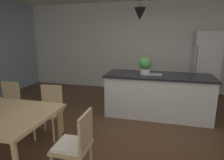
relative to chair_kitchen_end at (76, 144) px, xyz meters
name	(u,v)px	position (x,y,z in m)	size (l,w,h in m)	color
ground_plane	(133,142)	(0.53, 1.03, -0.49)	(10.00, 8.40, 0.04)	#4C301E
wall_back_kitchen	(150,47)	(0.53, 4.29, 0.88)	(10.00, 0.12, 2.70)	white
chair_kitchen_end	(76,144)	(0.00, 0.00, 0.00)	(0.41, 0.41, 0.87)	tan
chair_far_left	(7,105)	(-1.78, 0.88, 0.00)	(0.42, 0.42, 0.87)	tan
chair_far_right	(49,109)	(-0.91, 0.88, 0.00)	(0.43, 0.43, 0.87)	tan
kitchen_island	(157,95)	(0.85, 2.24, -0.01)	(2.20, 0.86, 0.91)	silver
refrigerator	(205,65)	(2.07, 3.89, 0.43)	(0.67, 0.67, 1.81)	silver
pendant_over_island_main	(140,14)	(0.43, 2.24, 1.65)	(0.24, 0.24, 0.69)	black
potted_plant_on_island	(145,65)	(0.57, 2.24, 0.62)	(0.27, 0.27, 0.36)	beige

